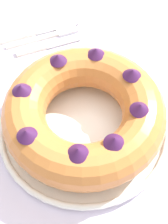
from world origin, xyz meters
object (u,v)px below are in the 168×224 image
object	(u,v)px
bundt_cake	(84,112)
serving_knife	(34,33)
fork	(48,36)
cake_knife	(44,47)
serving_dish	(84,126)

from	to	relation	value
bundt_cake	serving_knife	world-z (taller)	bundt_cake
fork	cake_knife	size ratio (longest dim) A/B	1.14
bundt_cake	fork	distance (m)	0.29
bundt_cake	fork	bearing A→B (deg)	177.47
fork	serving_knife	distance (m)	0.04
bundt_cake	serving_knife	bearing A→B (deg)	-176.98
cake_knife	serving_knife	bearing A→B (deg)	-170.78
cake_knife	serving_dish	bearing A→B (deg)	1.55
cake_knife	fork	bearing A→B (deg)	148.81
serving_knife	fork	bearing A→B (deg)	51.70
bundt_cake	cake_knife	distance (m)	0.26
serving_knife	serving_dish	bearing A→B (deg)	4.93
serving_dish	bundt_cake	distance (m)	0.05
serving_knife	cake_knife	bearing A→B (deg)	11.19
serving_dish	fork	size ratio (longest dim) A/B	1.84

